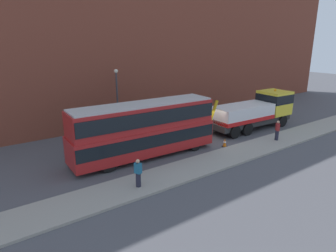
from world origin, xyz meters
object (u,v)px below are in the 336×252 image
object	(u,v)px
traffic_cone_near_bus	(225,143)
double_decker_bus	(144,128)
pedestrian_bystander	(277,131)
street_lamp	(117,95)
recovery_tow_truck	(255,111)
pedestrian_onlooker	(138,173)

from	to	relation	value
traffic_cone_near_bus	double_decker_bus	bearing A→B (deg)	162.60
double_decker_bus	traffic_cone_near_bus	bearing A→B (deg)	-15.08
double_decker_bus	pedestrian_bystander	world-z (taller)	double_decker_bus
traffic_cone_near_bus	street_lamp	size ratio (longest dim) A/B	0.12
recovery_tow_truck	traffic_cone_near_bus	bearing A→B (deg)	-159.71
double_decker_bus	traffic_cone_near_bus	size ratio (longest dim) A/B	15.45
pedestrian_onlooker	traffic_cone_near_bus	xyz separation A→B (m)	(9.27, 2.06, -0.64)
double_decker_bus	pedestrian_onlooker	world-z (taller)	double_decker_bus
double_decker_bus	pedestrian_onlooker	size ratio (longest dim) A/B	6.50
recovery_tow_truck	pedestrian_bystander	bearing A→B (deg)	-111.32
double_decker_bus	pedestrian_bystander	xyz separation A→B (m)	(10.84, -3.70, -1.25)
street_lamp	recovery_tow_truck	bearing A→B (deg)	-31.61
double_decker_bus	pedestrian_bystander	bearing A→B (deg)	-16.51
pedestrian_bystander	street_lamp	xyz separation A→B (m)	(-9.58, 10.56, 2.49)
double_decker_bus	pedestrian_onlooker	bearing A→B (deg)	-123.26
double_decker_bus	pedestrian_onlooker	xyz separation A→B (m)	(-2.90, -4.06, -1.25)
recovery_tow_truck	pedestrian_bystander	xyz separation A→B (m)	(-1.61, -3.68, -0.77)
pedestrian_bystander	street_lamp	bearing A→B (deg)	-7.49
recovery_tow_truck	double_decker_bus	xyz separation A→B (m)	(-12.45, 0.02, 0.47)
recovery_tow_truck	street_lamp	world-z (taller)	street_lamp
recovery_tow_truck	street_lamp	distance (m)	13.25
recovery_tow_truck	traffic_cone_near_bus	xyz separation A→B (m)	(-6.09, -1.97, -1.42)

